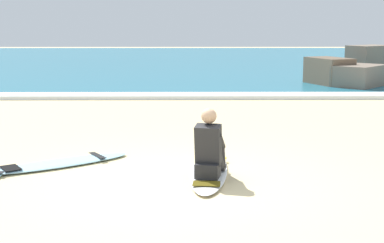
% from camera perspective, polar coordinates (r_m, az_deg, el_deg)
% --- Properties ---
extents(ground_plane, '(80.00, 80.00, 0.00)m').
position_cam_1_polar(ground_plane, '(7.57, -1.71, -6.44)').
color(ground_plane, beige).
extents(sea, '(80.00, 28.00, 0.10)m').
position_cam_1_polar(sea, '(29.58, -0.82, 6.18)').
color(sea, teal).
rests_on(sea, ground).
extents(breaking_foam, '(80.00, 0.90, 0.11)m').
position_cam_1_polar(breaking_foam, '(15.95, -1.08, 2.65)').
color(breaking_foam, white).
rests_on(breaking_foam, ground).
extents(surfboard_main, '(0.72, 2.36, 0.08)m').
position_cam_1_polar(surfboard_main, '(8.06, 1.78, -5.13)').
color(surfboard_main, white).
rests_on(surfboard_main, ground).
extents(surfer_seated, '(0.49, 0.76, 0.95)m').
position_cam_1_polar(surfer_seated, '(7.63, 1.80, -2.92)').
color(surfer_seated, '#232326').
rests_on(surfer_seated, surfboard_main).
extents(surfboard_spare_near, '(2.19, 1.69, 0.08)m').
position_cam_1_polar(surfboard_spare_near, '(8.74, -13.53, -4.19)').
color(surfboard_spare_near, '#9ED1E5').
rests_on(surfboard_spare_near, ground).
extents(rock_outcrop_distant, '(3.53, 4.15, 1.31)m').
position_cam_1_polar(rock_outcrop_distant, '(19.79, 16.34, 5.08)').
color(rock_outcrop_distant, '#756656').
rests_on(rock_outcrop_distant, ground).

